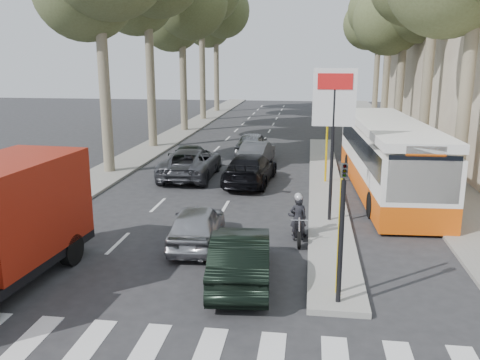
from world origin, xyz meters
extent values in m
plane|color=#28282B|center=(0.00, 0.00, 0.00)|extent=(120.00, 120.00, 0.00)
cube|color=gray|center=(8.60, 25.00, 0.06)|extent=(3.20, 70.00, 0.12)
cube|color=gray|center=(-8.00, 28.00, 0.06)|extent=(2.40, 64.00, 0.12)
cube|color=gray|center=(3.25, 11.00, 0.08)|extent=(1.50, 26.00, 0.16)
cube|color=#B7A88E|center=(15.50, 34.00, 8.00)|extent=(11.00, 20.00, 16.00)
cylinder|color=yellow|center=(3.25, -1.00, 1.75)|extent=(0.10, 0.10, 3.50)
cylinder|color=yellow|center=(3.25, 5.00, 1.75)|extent=(0.10, 0.10, 3.50)
cylinder|color=yellow|center=(3.25, 11.00, 1.75)|extent=(0.10, 0.10, 3.50)
cylinder|color=black|center=(3.25, 5.00, 2.60)|extent=(0.12, 0.12, 5.20)
cube|color=white|center=(3.25, 5.00, 4.60)|extent=(1.50, 0.10, 2.00)
cube|color=red|center=(3.25, 4.94, 5.15)|extent=(1.20, 0.02, 0.55)
cylinder|color=black|center=(3.25, -1.50, 1.60)|extent=(0.12, 0.12, 3.20)
imported|color=black|center=(3.25, -1.50, 3.10)|extent=(0.16, 0.41, 1.00)
cylinder|color=#6B604C|center=(-8.00, 12.00, 4.20)|extent=(0.56, 0.56, 8.40)
cylinder|color=#6B604C|center=(-8.10, 20.00, 4.48)|extent=(0.56, 0.56, 8.96)
cylinder|color=#6B604C|center=(-7.90, 28.00, 4.06)|extent=(0.56, 0.56, 8.12)
sphere|color=#454E2C|center=(-8.90, 28.60, 8.99)|extent=(5.20, 5.20, 5.20)
sphere|color=#454E2C|center=(-7.00, 27.20, 10.15)|extent=(5.80, 5.80, 5.80)
cylinder|color=#6B604C|center=(-8.00, 36.00, 4.76)|extent=(0.56, 0.56, 9.52)
sphere|color=#454E2C|center=(-9.00, 36.60, 10.54)|extent=(5.20, 5.20, 5.20)
cylinder|color=#6B604C|center=(-8.10, 44.00, 4.34)|extent=(0.56, 0.56, 8.68)
sphere|color=#454E2C|center=(-9.10, 44.60, 9.61)|extent=(5.20, 5.20, 5.20)
sphere|color=#454E2C|center=(-7.20, 43.20, 10.85)|extent=(5.80, 5.80, 5.80)
sphere|color=#454E2C|center=(-7.90, 45.10, 12.09)|extent=(4.80, 4.80, 4.80)
cylinder|color=#6B604C|center=(9.00, 10.00, 4.20)|extent=(0.56, 0.56, 8.40)
cylinder|color=#6B604C|center=(9.10, 18.00, 4.62)|extent=(0.56, 0.56, 9.24)
cylinder|color=#6B604C|center=(8.90, 26.00, 3.92)|extent=(0.56, 0.56, 7.84)
sphere|color=#454E2C|center=(7.90, 26.60, 8.68)|extent=(5.20, 5.20, 5.20)
sphere|color=#454E2C|center=(9.80, 25.20, 9.80)|extent=(5.80, 5.80, 5.80)
cylinder|color=#6B604C|center=(9.00, 34.00, 4.48)|extent=(0.56, 0.56, 8.96)
sphere|color=#454E2C|center=(8.00, 34.60, 9.92)|extent=(5.20, 5.20, 5.20)
cylinder|color=#6B604C|center=(9.10, 42.00, 4.20)|extent=(0.56, 0.56, 8.40)
sphere|color=#454E2C|center=(8.10, 42.60, 9.30)|extent=(5.20, 5.20, 5.20)
sphere|color=#454E2C|center=(10.00, 41.20, 10.50)|extent=(5.80, 5.80, 5.80)
sphere|color=#454E2C|center=(9.30, 43.10, 11.70)|extent=(4.80, 4.80, 4.80)
imported|color=#A1A2A9|center=(-1.10, 2.28, 0.67)|extent=(1.84, 4.02, 1.33)
imported|color=black|center=(0.70, -0.31, 0.72)|extent=(1.90, 4.50, 1.44)
imported|color=#4B4D53|center=(-3.50, 11.59, 0.75)|extent=(2.53, 5.40, 1.49)
imported|color=black|center=(-0.35, 10.70, 0.73)|extent=(2.44, 5.21, 1.47)
imported|color=gray|center=(-1.10, 18.13, 0.73)|extent=(1.92, 4.36, 1.46)
imported|color=#46484D|center=(-0.50, 15.35, 0.67)|extent=(1.82, 4.18, 1.34)
imported|color=black|center=(-4.00, 13.64, 0.66)|extent=(2.18, 4.65, 1.31)
cylinder|color=black|center=(-6.45, 0.27, 0.47)|extent=(0.37, 0.95, 0.93)
cylinder|color=black|center=(-4.39, 0.13, 0.47)|extent=(0.37, 0.95, 0.93)
cube|color=maroon|center=(-5.49, -0.83, 2.02)|extent=(2.68, 4.50, 2.59)
cube|color=#E3540C|center=(5.92, 9.99, 0.59)|extent=(3.26, 12.45, 0.97)
cube|color=white|center=(5.92, 9.99, 1.88)|extent=(3.26, 12.45, 1.61)
cube|color=black|center=(5.92, 9.99, 2.20)|extent=(3.26, 11.96, 0.91)
cube|color=white|center=(5.92, 9.99, 3.06)|extent=(3.26, 12.45, 0.32)
cube|color=black|center=(6.21, 3.86, 2.04)|extent=(2.36, 0.17, 1.61)
cube|color=#E3540C|center=(6.21, 3.86, 2.98)|extent=(1.29, 0.12, 0.34)
cylinder|color=black|center=(4.89, 5.99, 0.48)|extent=(0.35, 1.04, 1.03)
cylinder|color=black|center=(7.33, 6.10, 0.48)|extent=(0.35, 1.04, 1.03)
cylinder|color=black|center=(4.53, 13.63, 0.48)|extent=(0.35, 1.04, 1.03)
cylinder|color=black|center=(6.97, 13.74, 0.48)|extent=(0.35, 1.04, 1.03)
cylinder|color=black|center=(2.21, 2.34, 0.28)|extent=(0.14, 0.57, 0.57)
cylinder|color=black|center=(2.10, 3.66, 0.28)|extent=(0.14, 0.57, 0.57)
cylinder|color=silver|center=(2.20, 2.40, 0.62)|extent=(0.08, 0.36, 0.71)
cube|color=black|center=(2.15, 3.04, 0.40)|extent=(0.25, 0.68, 0.27)
cube|color=black|center=(2.16, 2.87, 0.64)|extent=(0.30, 0.42, 0.20)
cube|color=black|center=(2.13, 3.31, 0.59)|extent=(0.30, 0.60, 0.11)
cylinder|color=silver|center=(2.20, 2.45, 0.91)|extent=(0.55, 0.08, 0.04)
imported|color=black|center=(2.15, 3.04, 0.79)|extent=(0.57, 0.40, 1.49)
imported|color=black|center=(2.12, 3.40, 0.74)|extent=(0.71, 0.43, 1.40)
sphere|color=#B2B2B7|center=(2.15, 3.00, 1.49)|extent=(0.25, 0.25, 0.25)
sphere|color=#B2B2B7|center=(2.12, 3.37, 1.44)|extent=(0.25, 0.25, 0.25)
imported|color=#41334C|center=(7.20, 7.58, 1.00)|extent=(1.09, 1.09, 1.77)
imported|color=#695B4F|center=(8.42, 9.64, 0.88)|extent=(1.07, 0.75, 1.52)
camera|label=1|loc=(2.43, -13.04, 5.93)|focal=38.00mm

